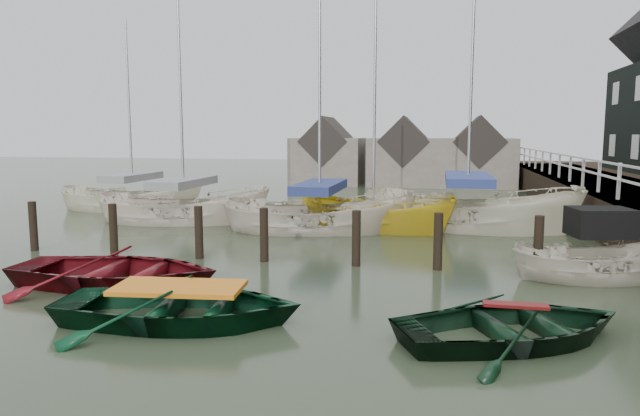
% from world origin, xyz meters
% --- Properties ---
extents(ground, '(120.00, 120.00, 0.00)m').
position_xyz_m(ground, '(0.00, 0.00, 0.00)').
color(ground, '#293421').
rests_on(ground, ground).
extents(pier, '(3.04, 32.00, 2.70)m').
position_xyz_m(pier, '(9.48, 10.00, 0.71)').
color(pier, black).
rests_on(pier, ground).
extents(mooring_pilings, '(13.72, 0.22, 1.80)m').
position_xyz_m(mooring_pilings, '(-1.11, 3.00, 0.50)').
color(mooring_pilings, black).
rests_on(mooring_pilings, ground).
extents(far_sheds, '(14.00, 4.08, 4.39)m').
position_xyz_m(far_sheds, '(0.83, 26.00, 1.86)').
color(far_sheds, '#665B51').
rests_on(far_sheds, ground).
extents(rowboat_red, '(4.69, 3.44, 0.95)m').
position_xyz_m(rowboat_red, '(-3.64, 0.05, 0.00)').
color(rowboat_red, '#5A0C13').
rests_on(rowboat_red, ground).
extents(rowboat_green, '(4.59, 3.50, 0.89)m').
position_xyz_m(rowboat_green, '(-1.20, -1.94, 0.00)').
color(rowboat_green, '#08311A').
rests_on(rowboat_green, ground).
extents(rowboat_dkgreen, '(4.65, 4.13, 0.80)m').
position_xyz_m(rowboat_dkgreen, '(4.42, -1.67, 0.00)').
color(rowboat_dkgreen, black).
rests_on(rowboat_dkgreen, ground).
extents(motorboat, '(4.19, 2.19, 2.39)m').
position_xyz_m(motorboat, '(6.80, 2.77, 0.11)').
color(motorboat, beige).
rests_on(motorboat, ground).
extents(sailboat_a, '(6.78, 3.55, 11.61)m').
position_xyz_m(sailboat_a, '(-6.12, 8.75, 0.06)').
color(sailboat_a, beige).
rests_on(sailboat_a, ground).
extents(sailboat_b, '(6.86, 3.56, 12.33)m').
position_xyz_m(sailboat_b, '(-0.75, 7.87, 0.06)').
color(sailboat_b, beige).
rests_on(sailboat_b, ground).
extents(sailboat_c, '(6.58, 4.68, 10.49)m').
position_xyz_m(sailboat_c, '(0.96, 8.86, 0.01)').
color(sailboat_c, gold).
rests_on(sailboat_c, ground).
extents(sailboat_d, '(8.04, 4.51, 13.13)m').
position_xyz_m(sailboat_d, '(4.17, 9.45, 0.06)').
color(sailboat_d, beige).
rests_on(sailboat_d, ground).
extents(sailboat_e, '(6.51, 3.66, 9.23)m').
position_xyz_m(sailboat_e, '(-9.86, 11.59, 0.06)').
color(sailboat_e, beige).
rests_on(sailboat_e, ground).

